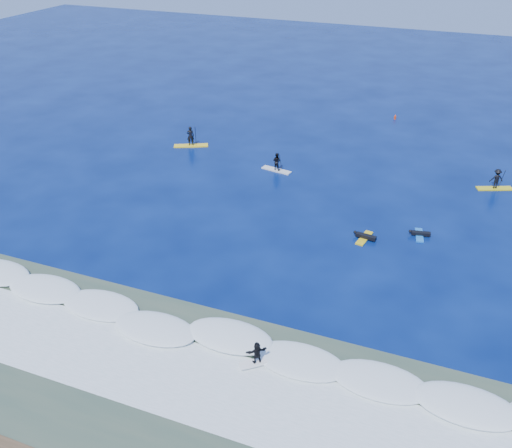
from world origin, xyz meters
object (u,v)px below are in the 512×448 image
at_px(sup_paddler_right, 496,180).
at_px(wave_surfer, 257,354).
at_px(prone_paddler_near, 365,237).
at_px(sup_paddler_center, 277,163).
at_px(sup_paddler_left, 191,139).
at_px(marker_buoy, 395,117).
at_px(prone_paddler_far, 420,234).

height_order(sup_paddler_right, wave_surfer, sup_paddler_right).
height_order(sup_paddler_right, prone_paddler_near, sup_paddler_right).
bearing_deg(prone_paddler_near, sup_paddler_center, 56.82).
bearing_deg(wave_surfer, sup_paddler_center, 67.28).
distance_m(sup_paddler_left, prone_paddler_near, 21.90).
xyz_separation_m(sup_paddler_right, prone_paddler_near, (-8.07, -11.65, -0.64)).
bearing_deg(sup_paddler_center, sup_paddler_right, 20.19).
bearing_deg(wave_surfer, sup_paddler_right, 27.73).
bearing_deg(prone_paddler_near, marker_buoy, 13.72).
bearing_deg(marker_buoy, wave_surfer, -89.96).
xyz_separation_m(prone_paddler_near, prone_paddler_far, (3.46, 1.82, -0.01)).
bearing_deg(sup_paddler_right, marker_buoy, 103.90).
bearing_deg(prone_paddler_near, prone_paddler_far, -53.85).
bearing_deg(sup_paddler_right, sup_paddler_left, 159.10).
bearing_deg(marker_buoy, prone_paddler_far, -76.30).
height_order(sup_paddler_left, wave_surfer, sup_paddler_left).
distance_m(sup_paddler_left, wave_surfer, 30.09).
distance_m(sup_paddler_left, prone_paddler_far, 24.24).
bearing_deg(prone_paddler_far, marker_buoy, 2.86).
distance_m(sup_paddler_center, prone_paddler_near, 12.80).
bearing_deg(sup_paddler_center, prone_paddler_near, -31.60).
xyz_separation_m(sup_paddler_center, wave_surfer, (7.22, -22.71, 0.05)).
distance_m(sup_paddler_center, wave_surfer, 23.83).
bearing_deg(prone_paddler_near, sup_paddler_right, -26.23).
bearing_deg(sup_paddler_left, sup_paddler_right, -24.37).
bearing_deg(sup_paddler_left, prone_paddler_near, -55.72).
height_order(sup_paddler_left, sup_paddler_right, sup_paddler_left).
distance_m(sup_paddler_right, marker_buoy, 17.50).
bearing_deg(sup_paddler_right, prone_paddler_far, -137.79).
xyz_separation_m(sup_paddler_left, wave_surfer, (16.71, -25.02, 0.04)).
bearing_deg(sup_paddler_right, wave_surfer, -134.59).
relative_size(prone_paddler_near, marker_buoy, 3.67).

